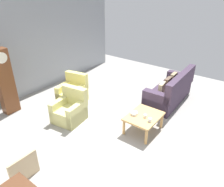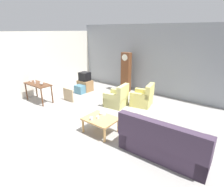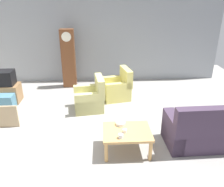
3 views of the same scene
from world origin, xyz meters
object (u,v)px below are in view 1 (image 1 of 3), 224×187
at_px(couch_floral, 170,91).
at_px(coffee_table_wood, 144,118).
at_px(framed_picture_leaning, 24,169).
at_px(cup_blue_rimmed, 150,120).
at_px(grandfather_clock, 5,82).
at_px(armchair_olive_near, 70,110).
at_px(cup_white_porcelain, 145,116).
at_px(bowl_white_stacked, 134,113).
at_px(armchair_olive_far, 73,93).

distance_m(couch_floral, coffee_table_wood, 1.92).
xyz_separation_m(framed_picture_leaning, cup_blue_rimmed, (2.64, -1.30, 0.23)).
height_order(grandfather_clock, framed_picture_leaning, grandfather_clock).
bearing_deg(armchair_olive_near, cup_white_porcelain, -69.23).
relative_size(grandfather_clock, cup_blue_rimmed, 21.60).
bearing_deg(bowl_white_stacked, cup_white_porcelain, -79.31).
bearing_deg(couch_floral, coffee_table_wood, -177.07).
height_order(cup_white_porcelain, bowl_white_stacked, cup_white_porcelain).
distance_m(couch_floral, armchair_olive_near, 3.25).
bearing_deg(couch_floral, cup_blue_rimmed, -170.51).
relative_size(couch_floral, cup_blue_rimmed, 23.78).
distance_m(grandfather_clock, cup_blue_rimmed, 4.19).
xyz_separation_m(armchair_olive_far, cup_white_porcelain, (-0.05, -2.67, 0.20)).
bearing_deg(bowl_white_stacked, framed_picture_leaning, 162.87).
relative_size(armchair_olive_far, framed_picture_leaning, 1.55).
distance_m(cup_white_porcelain, cup_blue_rimmed, 0.20).
height_order(coffee_table_wood, cup_blue_rimmed, cup_blue_rimmed).
bearing_deg(armchair_olive_near, cup_blue_rimmed, -73.06).
xyz_separation_m(grandfather_clock, cup_blue_rimmed, (1.41, -3.92, -0.46)).
xyz_separation_m(armchair_olive_far, framed_picture_leaning, (-2.79, -1.55, -0.03)).
bearing_deg(couch_floral, cup_white_porcelain, -175.25).
height_order(coffee_table_wood, grandfather_clock, grandfather_clock).
bearing_deg(couch_floral, armchair_olive_far, 127.37).
relative_size(coffee_table_wood, cup_blue_rimmed, 10.75).
height_order(armchair_olive_near, armchair_olive_far, same).
xyz_separation_m(couch_floral, cup_white_porcelain, (-1.96, -0.16, 0.15)).
height_order(couch_floral, cup_blue_rimmed, couch_floral).
xyz_separation_m(framed_picture_leaning, cup_white_porcelain, (2.74, -1.12, 0.23)).
bearing_deg(armchair_olive_near, grandfather_clock, 113.03).
xyz_separation_m(couch_floral, coffee_table_wood, (-1.91, -0.10, 0.04)).
distance_m(couch_floral, cup_blue_rimmed, 2.09).
relative_size(armchair_olive_near, cup_blue_rimmed, 10.30).
bearing_deg(coffee_table_wood, couch_floral, 2.93).
distance_m(armchair_olive_near, grandfather_clock, 2.04).
bearing_deg(framed_picture_leaning, bowl_white_stacked, -17.13).
bearing_deg(couch_floral, framed_picture_leaning, 168.45).
bearing_deg(cup_blue_rimmed, couch_floral, 9.49).
distance_m(armchair_olive_near, cup_white_porcelain, 2.11).
bearing_deg(cup_white_porcelain, cup_blue_rimmed, -116.98).
bearing_deg(framed_picture_leaning, grandfather_clock, 64.76).
relative_size(couch_floral, bowl_white_stacked, 10.95).
bearing_deg(cup_white_porcelain, armchair_olive_near, 110.77).
xyz_separation_m(armchair_olive_near, coffee_table_wood, (0.80, -1.90, 0.09)).
height_order(coffee_table_wood, framed_picture_leaning, framed_picture_leaning).
bearing_deg(cup_white_porcelain, armchair_olive_far, 88.95).
xyz_separation_m(couch_floral, bowl_white_stacked, (-2.02, 0.13, 0.14)).
bearing_deg(framed_picture_leaning, armchair_olive_far, 29.04).
distance_m(framed_picture_leaning, cup_white_porcelain, 2.97).
xyz_separation_m(armchair_olive_near, cup_blue_rimmed, (0.65, -2.15, 0.20)).
height_order(couch_floral, armchair_olive_near, couch_floral).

